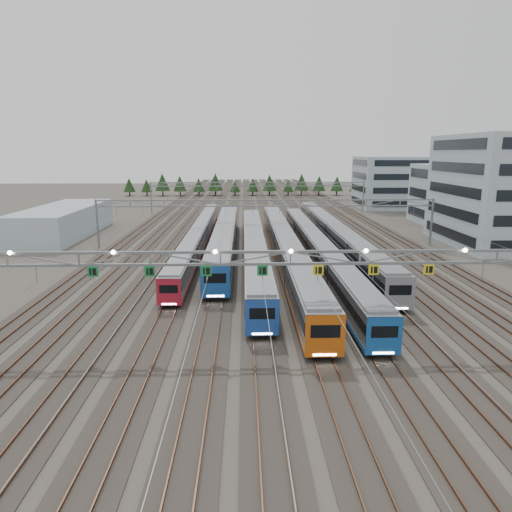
{
  "coord_description": "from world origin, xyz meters",
  "views": [
    {
      "loc": [
        -3.72,
        -35.44,
        15.58
      ],
      "look_at": [
        -2.3,
        17.34,
        3.5
      ],
      "focal_mm": 32.0,
      "sensor_mm": 36.0,
      "label": 1
    }
  ],
  "objects_px": {
    "train_f": "(334,235)",
    "depot_bldg_north": "(397,182)",
    "gantry_far": "(258,188)",
    "train_b": "(225,237)",
    "gantry_near": "(290,261)",
    "train_a": "(199,235)",
    "train_d": "(284,245)",
    "depot_bldg_mid": "(452,194)",
    "gantry_mid": "(266,209)",
    "train_c": "(254,247)",
    "train_e": "(316,248)",
    "west_shed": "(64,221)",
    "depot_bldg_south": "(506,191)"
  },
  "relations": [
    {
      "from": "train_e",
      "to": "train_f",
      "type": "xyz_separation_m",
      "value": [
        4.5,
        9.76,
        0.14
      ]
    },
    {
      "from": "train_f",
      "to": "depot_bldg_mid",
      "type": "bearing_deg",
      "value": 39.56
    },
    {
      "from": "train_a",
      "to": "depot_bldg_south",
      "type": "bearing_deg",
      "value": 0.06
    },
    {
      "from": "train_a",
      "to": "depot_bldg_mid",
      "type": "bearing_deg",
      "value": 23.84
    },
    {
      "from": "train_a",
      "to": "depot_bldg_mid",
      "type": "distance_m",
      "value": 58.65
    },
    {
      "from": "train_e",
      "to": "depot_bldg_mid",
      "type": "relative_size",
      "value": 4.08
    },
    {
      "from": "gantry_mid",
      "to": "depot_bldg_north",
      "type": "height_order",
      "value": "depot_bldg_north"
    },
    {
      "from": "depot_bldg_south",
      "to": "train_c",
      "type": "bearing_deg",
      "value": -164.88
    },
    {
      "from": "train_a",
      "to": "depot_bldg_south",
      "type": "height_order",
      "value": "depot_bldg_south"
    },
    {
      "from": "train_f",
      "to": "west_shed",
      "type": "relative_size",
      "value": 2.17
    },
    {
      "from": "train_c",
      "to": "gantry_mid",
      "type": "distance_m",
      "value": 12.0
    },
    {
      "from": "train_c",
      "to": "train_b",
      "type": "bearing_deg",
      "value": 122.74
    },
    {
      "from": "train_d",
      "to": "train_f",
      "type": "distance_m",
      "value": 12.2
    },
    {
      "from": "gantry_far",
      "to": "train_e",
      "type": "bearing_deg",
      "value": -83.16
    },
    {
      "from": "west_shed",
      "to": "train_e",
      "type": "bearing_deg",
      "value": -26.92
    },
    {
      "from": "gantry_near",
      "to": "depot_bldg_north",
      "type": "bearing_deg",
      "value": 67.04
    },
    {
      "from": "train_d",
      "to": "gantry_near",
      "type": "bearing_deg",
      "value": -94.32
    },
    {
      "from": "train_f",
      "to": "depot_bldg_north",
      "type": "height_order",
      "value": "depot_bldg_north"
    },
    {
      "from": "train_b",
      "to": "depot_bldg_mid",
      "type": "relative_size",
      "value": 3.23
    },
    {
      "from": "train_e",
      "to": "gantry_near",
      "type": "xyz_separation_m",
      "value": [
        -6.8,
        -28.86,
        5.04
      ]
    },
    {
      "from": "depot_bldg_south",
      "to": "depot_bldg_mid",
      "type": "xyz_separation_m",
      "value": [
        1.88,
        23.58,
        -2.75
      ]
    },
    {
      "from": "depot_bldg_mid",
      "to": "depot_bldg_north",
      "type": "height_order",
      "value": "depot_bldg_north"
    },
    {
      "from": "gantry_near",
      "to": "depot_bldg_south",
      "type": "distance_m",
      "value": 57.34
    },
    {
      "from": "train_b",
      "to": "gantry_near",
      "type": "xyz_separation_m",
      "value": [
        6.7,
        -36.12,
        4.79
      ]
    },
    {
      "from": "train_e",
      "to": "depot_bldg_north",
      "type": "xyz_separation_m",
      "value": [
        33.2,
        65.57,
        5.1
      ]
    },
    {
      "from": "train_d",
      "to": "train_f",
      "type": "xyz_separation_m",
      "value": [
        9.0,
        8.23,
        -0.02
      ]
    },
    {
      "from": "train_a",
      "to": "train_d",
      "type": "height_order",
      "value": "train_d"
    },
    {
      "from": "train_b",
      "to": "depot_bldg_south",
      "type": "relative_size",
      "value": 2.35
    },
    {
      "from": "gantry_far",
      "to": "train_d",
      "type": "bearing_deg",
      "value": -87.65
    },
    {
      "from": "gantry_mid",
      "to": "gantry_far",
      "type": "distance_m",
      "value": 45.0
    },
    {
      "from": "train_b",
      "to": "train_d",
      "type": "relative_size",
      "value": 0.75
    },
    {
      "from": "train_a",
      "to": "train_e",
      "type": "bearing_deg",
      "value": -33.08
    },
    {
      "from": "train_d",
      "to": "depot_bldg_north",
      "type": "relative_size",
      "value": 3.13
    },
    {
      "from": "train_c",
      "to": "west_shed",
      "type": "distance_m",
      "value": 42.23
    },
    {
      "from": "gantry_far",
      "to": "depot_bldg_north",
      "type": "relative_size",
      "value": 2.56
    },
    {
      "from": "gantry_mid",
      "to": "depot_bldg_mid",
      "type": "distance_m",
      "value": 48.62
    },
    {
      "from": "depot_bldg_north",
      "to": "gantry_mid",
      "type": "bearing_deg",
      "value": -126.34
    },
    {
      "from": "train_c",
      "to": "train_e",
      "type": "relative_size",
      "value": 0.89
    },
    {
      "from": "train_b",
      "to": "train_f",
      "type": "xyz_separation_m",
      "value": [
        18.0,
        2.5,
        -0.11
      ]
    },
    {
      "from": "train_c",
      "to": "gantry_mid",
      "type": "bearing_deg",
      "value": 78.44
    },
    {
      "from": "train_a",
      "to": "depot_bldg_north",
      "type": "xyz_separation_m",
      "value": [
        51.2,
        53.84,
        5.25
      ]
    },
    {
      "from": "train_c",
      "to": "depot_bldg_north",
      "type": "distance_m",
      "value": 77.91
    },
    {
      "from": "train_a",
      "to": "gantry_near",
      "type": "height_order",
      "value": "gantry_near"
    },
    {
      "from": "train_d",
      "to": "train_c",
      "type": "bearing_deg",
      "value": -164.27
    },
    {
      "from": "depot_bldg_mid",
      "to": "gantry_mid",
      "type": "bearing_deg",
      "value": -150.29
    },
    {
      "from": "train_f",
      "to": "west_shed",
      "type": "distance_m",
      "value": 50.94
    },
    {
      "from": "train_d",
      "to": "west_shed",
      "type": "distance_m",
      "value": 45.5
    },
    {
      "from": "train_a",
      "to": "west_shed",
      "type": "distance_m",
      "value": 28.95
    },
    {
      "from": "depot_bldg_north",
      "to": "gantry_near",
      "type": "bearing_deg",
      "value": -112.96
    },
    {
      "from": "train_c",
      "to": "depot_bldg_mid",
      "type": "relative_size",
      "value": 3.62
    }
  ]
}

